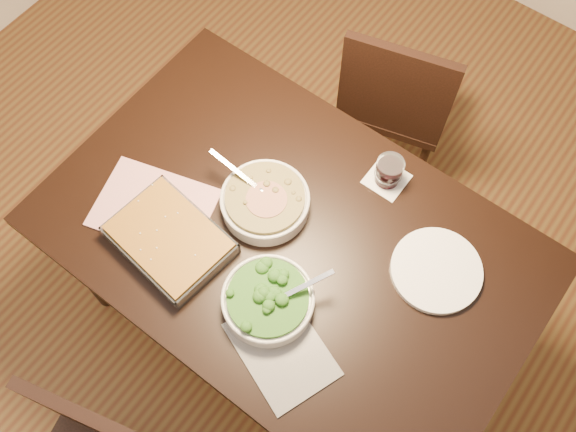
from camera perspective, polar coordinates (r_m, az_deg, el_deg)
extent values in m
plane|color=#4E2916|center=(2.53, 0.13, -8.97)|extent=(4.00, 4.00, 0.00)
cube|color=black|center=(1.84, 0.18, -2.28)|extent=(1.40, 0.90, 0.04)
cube|color=black|center=(1.91, 0.18, -3.13)|extent=(1.26, 0.76, 0.08)
cylinder|color=black|center=(2.33, -17.84, -4.12)|extent=(0.07, 0.07, 0.71)
cylinder|color=black|center=(2.51, -6.14, 8.31)|extent=(0.07, 0.07, 0.71)
cylinder|color=black|center=(2.28, 18.66, -7.77)|extent=(0.07, 0.07, 0.71)
cube|color=#AF3248|center=(1.90, -11.83, 0.75)|extent=(0.39, 0.33, 0.01)
cube|color=#2A2932|center=(1.72, -0.57, -11.77)|extent=(0.34, 0.29, 0.01)
cube|color=white|center=(1.93, 8.76, 3.26)|extent=(0.11, 0.11, 0.00)
cylinder|color=silver|center=(1.85, -2.03, 1.17)|extent=(0.26, 0.26, 0.05)
torus|color=silver|center=(1.82, -2.06, 1.59)|extent=(0.26, 0.26, 0.01)
cylinder|color=#382E0F|center=(1.82, -2.07, 1.64)|extent=(0.23, 0.23, 0.02)
cube|color=silver|center=(1.83, -4.04, 3.09)|extent=(0.16, 0.02, 0.05)
cylinder|color=maroon|center=(1.80, -1.92, 1.50)|extent=(0.12, 0.12, 0.00)
cylinder|color=silver|center=(1.73, -1.77, -7.59)|extent=(0.25, 0.25, 0.05)
torus|color=silver|center=(1.71, -1.80, -7.29)|extent=(0.25, 0.25, 0.01)
cylinder|color=#0F4410|center=(1.70, -1.80, -7.24)|extent=(0.22, 0.22, 0.02)
cube|color=silver|center=(1.70, 0.66, -6.12)|extent=(0.09, 0.15, 0.05)
cube|color=silver|center=(1.84, -10.34, -2.40)|extent=(0.35, 0.27, 0.01)
cube|color=#5E2E0D|center=(1.82, -10.48, -2.04)|extent=(0.33, 0.26, 0.05)
cube|color=silver|center=(1.84, -7.81, 0.27)|extent=(0.32, 0.04, 0.04)
cube|color=silver|center=(1.81, -13.18, -4.48)|extent=(0.32, 0.04, 0.04)
cube|color=silver|center=(1.76, -7.07, -5.36)|extent=(0.03, 0.24, 0.04)
cube|color=silver|center=(1.89, -13.61, 0.98)|extent=(0.03, 0.24, 0.04)
cylinder|color=black|center=(1.90, 8.90, 3.77)|extent=(0.07, 0.07, 0.07)
cylinder|color=silver|center=(1.86, 9.10, 4.47)|extent=(0.08, 0.08, 0.02)
cylinder|color=white|center=(1.82, 13.05, -4.71)|extent=(0.25, 0.25, 0.02)
cylinder|color=black|center=(2.34, -17.10, -17.54)|extent=(0.03, 0.03, 0.39)
cube|color=black|center=(1.87, -16.18, -17.50)|extent=(0.39, 0.13, 0.42)
cube|color=black|center=(2.55, 9.93, 10.70)|extent=(0.48, 0.48, 0.04)
cylinder|color=black|center=(2.82, 13.52, 9.51)|extent=(0.03, 0.03, 0.38)
cylinder|color=black|center=(2.63, 11.60, 4.08)|extent=(0.03, 0.03, 0.38)
cylinder|color=black|center=(2.84, 7.02, 11.72)|extent=(0.03, 0.03, 0.38)
cylinder|color=black|center=(2.65, 4.72, 6.45)|extent=(0.03, 0.03, 0.38)
cube|color=black|center=(2.27, 9.50, 10.81)|extent=(0.39, 0.14, 0.42)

